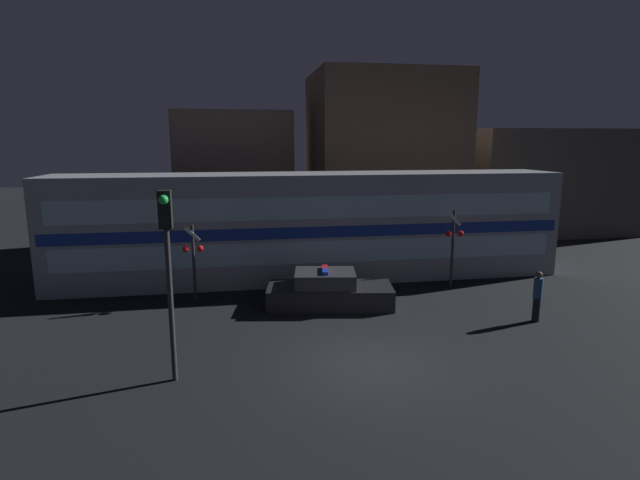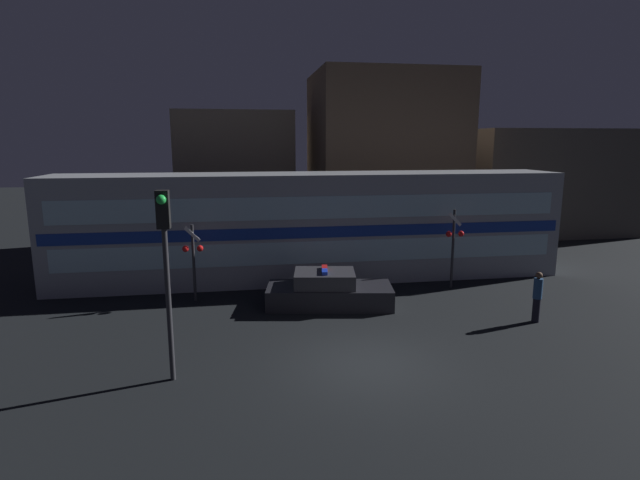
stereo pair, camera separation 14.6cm
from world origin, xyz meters
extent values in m
plane|color=black|center=(0.00, 0.00, 0.00)|extent=(120.00, 120.00, 0.00)
cube|color=#999EA5|center=(-0.17, 8.97, 2.28)|extent=(21.49, 3.02, 4.56)
cube|color=#193899|center=(-0.17, 7.45, 2.28)|extent=(21.06, 0.03, 0.46)
cube|color=silver|center=(-0.17, 7.45, 1.46)|extent=(20.41, 0.02, 0.91)
cube|color=silver|center=(-0.17, 7.45, 3.28)|extent=(20.41, 0.02, 0.91)
cube|color=black|center=(-0.12, 5.02, 0.37)|extent=(4.73, 2.55, 0.75)
cube|color=#333338|center=(-0.30, 5.05, 1.01)|extent=(2.39, 1.96, 0.53)
cube|color=blue|center=(-0.34, 4.78, 1.34)|extent=(0.29, 0.58, 0.12)
cube|color=red|center=(-0.25, 5.33, 1.34)|extent=(0.29, 0.58, 0.12)
cylinder|color=black|center=(6.30, 2.25, 0.40)|extent=(0.24, 0.24, 0.81)
cylinder|color=navy|center=(6.30, 2.25, 1.14)|extent=(0.29, 0.29, 0.67)
sphere|color=brown|center=(6.30, 2.25, 1.59)|extent=(0.22, 0.22, 0.22)
cylinder|color=#2D2D33|center=(5.22, 6.50, 1.61)|extent=(0.11, 0.11, 3.22)
sphere|color=red|center=(4.96, 6.37, 2.25)|extent=(0.24, 0.24, 0.24)
sphere|color=red|center=(5.48, 6.37, 2.25)|extent=(0.24, 0.24, 0.24)
cube|color=white|center=(5.22, 6.42, 2.83)|extent=(0.58, 0.03, 0.58)
cylinder|color=#2D2D33|center=(-4.98, 6.37, 1.45)|extent=(0.11, 0.11, 2.90)
sphere|color=red|center=(-5.24, 6.25, 2.03)|extent=(0.24, 0.24, 0.24)
sphere|color=red|center=(-4.72, 6.25, 2.03)|extent=(0.24, 0.24, 0.24)
cube|color=white|center=(-4.98, 6.30, 2.55)|extent=(0.58, 0.03, 0.58)
cylinder|color=#2D2D33|center=(-5.03, -0.03, 1.92)|extent=(0.13, 0.13, 3.84)
cube|color=black|center=(-5.03, -0.03, 4.29)|extent=(0.30, 0.30, 0.90)
sphere|color=green|center=(-5.03, -0.23, 4.54)|extent=(0.23, 0.23, 0.23)
cube|color=#726656|center=(-3.39, 17.76, 3.78)|extent=(6.55, 4.62, 7.57)
cube|color=brown|center=(5.11, 16.13, 4.83)|extent=(8.02, 6.78, 9.67)
cube|color=#47423D|center=(16.76, 16.96, 3.33)|extent=(11.15, 4.26, 6.66)
camera|label=1|loc=(-3.42, -12.04, 5.82)|focal=28.00mm
camera|label=2|loc=(-3.28, -12.06, 5.82)|focal=28.00mm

